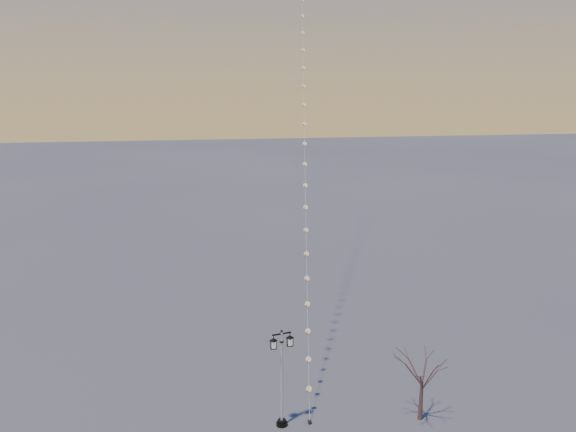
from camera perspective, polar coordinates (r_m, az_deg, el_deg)
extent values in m
cylinder|color=black|center=(32.55, -0.59, -19.30)|extent=(0.59, 0.59, 0.17)
cylinder|color=black|center=(32.46, -0.59, -19.07)|extent=(0.42, 0.42, 0.15)
cylinder|color=beige|center=(31.18, -0.60, -15.10)|extent=(0.14, 0.14, 4.94)
cylinder|color=black|center=(30.34, -0.61, -11.95)|extent=(0.21, 0.21, 0.06)
cube|color=black|center=(30.16, -0.61, -11.23)|extent=(0.99, 0.28, 0.06)
sphere|color=black|center=(30.11, -0.61, -11.01)|extent=(0.15, 0.15, 0.15)
pyramid|color=black|center=(30.08, -1.41, -11.63)|extent=(0.46, 0.46, 0.15)
cube|color=beige|center=(30.22, -1.41, -12.19)|extent=(0.27, 0.27, 0.36)
cube|color=black|center=(30.31, -1.41, -12.53)|extent=(0.32, 0.32, 0.04)
pyramid|color=black|center=(30.37, 0.18, -11.37)|extent=(0.46, 0.46, 0.15)
cube|color=beige|center=(30.51, 0.18, -11.93)|extent=(0.27, 0.27, 0.36)
cube|color=black|center=(30.60, 0.18, -12.27)|extent=(0.32, 0.32, 0.04)
cone|color=brown|center=(33.24, 12.63, -16.81)|extent=(0.27, 0.27, 2.24)
cylinder|color=black|center=(32.68, 2.09, -19.13)|extent=(0.20, 0.20, 0.20)
cylinder|color=black|center=(32.67, 2.09, -19.09)|extent=(0.03, 0.03, 0.25)
cone|color=orange|center=(46.76, 1.46, 17.23)|extent=(0.08, 0.08, 0.28)
cylinder|color=white|center=(32.42, 2.10, -18.37)|extent=(0.02, 0.02, 0.81)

